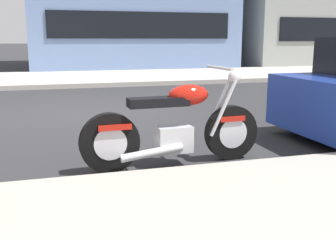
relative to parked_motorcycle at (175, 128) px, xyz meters
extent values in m
plane|color=#28282B|center=(-0.65, 3.66, -0.44)|extent=(260.00, 260.00, 0.00)
cube|color=silver|center=(-0.65, 0.23, -0.43)|extent=(0.12, 2.20, 0.01)
cylinder|color=black|center=(0.71, 0.04, -0.11)|extent=(0.66, 0.15, 0.66)
cylinder|color=silver|center=(0.71, 0.04, -0.11)|extent=(0.37, 0.14, 0.36)
cylinder|color=black|center=(-0.76, -0.04, -0.11)|extent=(0.66, 0.15, 0.66)
cylinder|color=silver|center=(-0.76, -0.04, -0.11)|extent=(0.37, 0.14, 0.36)
cube|color=silver|center=(-0.02, 0.00, -0.12)|extent=(0.41, 0.28, 0.30)
cube|color=black|center=(-0.20, -0.01, 0.31)|extent=(0.69, 0.26, 0.10)
ellipsoid|color=#B7190F|center=(0.16, 0.01, 0.37)|extent=(0.49, 0.27, 0.24)
cube|color=#B7190F|center=(-0.71, -0.04, 0.07)|extent=(0.37, 0.20, 0.06)
cube|color=#B7190F|center=(0.69, 0.04, 0.07)|extent=(0.33, 0.18, 0.06)
cylinder|color=silver|center=(0.56, 0.11, 0.21)|extent=(0.34, 0.06, 0.65)
cylinder|color=silver|center=(0.57, -0.03, 0.21)|extent=(0.34, 0.06, 0.65)
cylinder|color=silver|center=(0.53, 0.03, 0.67)|extent=(0.07, 0.62, 0.04)
sphere|color=silver|center=(0.73, 0.05, 0.55)|extent=(0.15, 0.15, 0.15)
cylinder|color=silver|center=(-0.31, -0.15, -0.22)|extent=(0.71, 0.13, 0.16)
cylinder|color=black|center=(2.53, 1.13, -0.13)|extent=(0.62, 0.23, 0.62)
cube|color=black|center=(2.32, 12.46, 1.57)|extent=(7.77, 0.06, 1.10)
camera|label=1|loc=(-1.27, -4.19, 1.00)|focal=42.15mm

